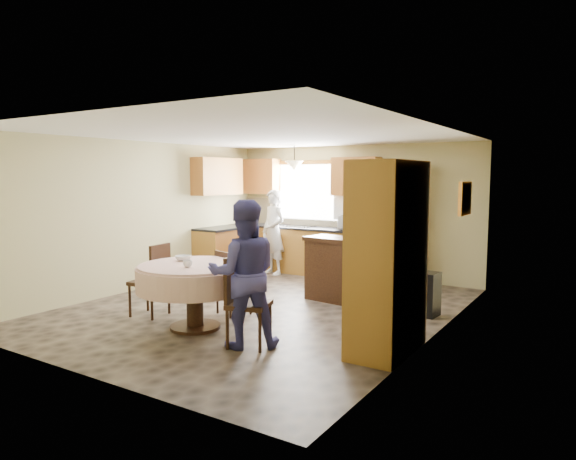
% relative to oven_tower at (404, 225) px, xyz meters
% --- Properties ---
extents(floor, '(5.00, 6.00, 0.01)m').
position_rel_oven_tower_xyz_m(floor, '(-1.15, -2.69, -1.06)').
color(floor, brown).
rests_on(floor, ground).
extents(ceiling, '(5.00, 6.00, 0.01)m').
position_rel_oven_tower_xyz_m(ceiling, '(-1.15, -2.69, 1.44)').
color(ceiling, white).
rests_on(ceiling, wall_back).
extents(wall_back, '(5.00, 0.02, 2.50)m').
position_rel_oven_tower_xyz_m(wall_back, '(-1.15, 0.31, 0.19)').
color(wall_back, tan).
rests_on(wall_back, floor).
extents(wall_front, '(5.00, 0.02, 2.50)m').
position_rel_oven_tower_xyz_m(wall_front, '(-1.15, -5.69, 0.19)').
color(wall_front, tan).
rests_on(wall_front, floor).
extents(wall_left, '(0.02, 6.00, 2.50)m').
position_rel_oven_tower_xyz_m(wall_left, '(-3.65, -2.69, 0.19)').
color(wall_left, tan).
rests_on(wall_left, floor).
extents(wall_right, '(0.02, 6.00, 2.50)m').
position_rel_oven_tower_xyz_m(wall_right, '(1.35, -2.69, 0.19)').
color(wall_right, tan).
rests_on(wall_right, floor).
extents(window, '(1.40, 0.03, 1.10)m').
position_rel_oven_tower_xyz_m(window, '(-2.15, 0.29, 0.54)').
color(window, white).
rests_on(window, wall_back).
extents(curtain_left, '(0.22, 0.02, 1.15)m').
position_rel_oven_tower_xyz_m(curtain_left, '(-2.90, 0.24, 0.59)').
color(curtain_left, white).
rests_on(curtain_left, wall_back).
extents(curtain_right, '(0.22, 0.02, 1.15)m').
position_rel_oven_tower_xyz_m(curtain_right, '(-1.40, 0.24, 0.59)').
color(curtain_right, white).
rests_on(curtain_right, wall_back).
extents(base_cab_back, '(3.30, 0.60, 0.88)m').
position_rel_oven_tower_xyz_m(base_cab_back, '(-2.00, 0.01, -0.62)').
color(base_cab_back, gold).
rests_on(base_cab_back, floor).
extents(counter_back, '(3.30, 0.64, 0.04)m').
position_rel_oven_tower_xyz_m(counter_back, '(-2.00, 0.01, -0.16)').
color(counter_back, black).
rests_on(counter_back, base_cab_back).
extents(base_cab_left, '(0.60, 1.20, 0.88)m').
position_rel_oven_tower_xyz_m(base_cab_left, '(-3.35, -0.89, -0.62)').
color(base_cab_left, gold).
rests_on(base_cab_left, floor).
extents(counter_left, '(0.64, 1.20, 0.04)m').
position_rel_oven_tower_xyz_m(counter_left, '(-3.35, -0.89, -0.16)').
color(counter_left, black).
rests_on(counter_left, base_cab_left).
extents(backsplash, '(3.30, 0.02, 0.55)m').
position_rel_oven_tower_xyz_m(backsplash, '(-2.00, 0.30, 0.12)').
color(backsplash, beige).
rests_on(backsplash, wall_back).
extents(wall_cab_left, '(0.85, 0.33, 0.72)m').
position_rel_oven_tower_xyz_m(wall_cab_left, '(-3.20, 0.15, 0.85)').
color(wall_cab_left, '#C37D30').
rests_on(wall_cab_left, wall_back).
extents(wall_cab_right, '(0.90, 0.33, 0.72)m').
position_rel_oven_tower_xyz_m(wall_cab_right, '(-1.00, 0.15, 0.85)').
color(wall_cab_right, '#C37D30').
rests_on(wall_cab_right, wall_back).
extents(wall_cab_side, '(0.33, 1.20, 0.72)m').
position_rel_oven_tower_xyz_m(wall_cab_side, '(-3.48, -0.89, 0.85)').
color(wall_cab_side, '#C37D30').
rests_on(wall_cab_side, wall_left).
extents(oven_tower, '(0.66, 0.62, 2.12)m').
position_rel_oven_tower_xyz_m(oven_tower, '(0.00, 0.00, 0.00)').
color(oven_tower, gold).
rests_on(oven_tower, floor).
extents(oven_upper, '(0.56, 0.01, 0.45)m').
position_rel_oven_tower_xyz_m(oven_upper, '(0.00, -0.31, 0.19)').
color(oven_upper, black).
rests_on(oven_upper, oven_tower).
extents(oven_lower, '(0.56, 0.01, 0.45)m').
position_rel_oven_tower_xyz_m(oven_lower, '(0.00, -0.31, -0.31)').
color(oven_lower, black).
rests_on(oven_lower, oven_tower).
extents(pendant, '(0.36, 0.36, 0.18)m').
position_rel_oven_tower_xyz_m(pendant, '(-2.15, -0.19, 1.06)').
color(pendant, beige).
rests_on(pendant, ceiling).
extents(sideboard, '(1.35, 0.70, 0.92)m').
position_rel_oven_tower_xyz_m(sideboard, '(-0.28, -1.72, -0.60)').
color(sideboard, '#361F0E').
rests_on(sideboard, floor).
extents(space_heater, '(0.47, 0.35, 0.61)m').
position_rel_oven_tower_xyz_m(space_heater, '(0.93, -1.81, -0.76)').
color(space_heater, black).
rests_on(space_heater, floor).
extents(cupboard, '(0.55, 1.09, 2.08)m').
position_rel_oven_tower_xyz_m(cupboard, '(1.07, -3.48, -0.02)').
color(cupboard, gold).
rests_on(cupboard, floor).
extents(dining_table, '(1.44, 1.44, 0.82)m').
position_rel_oven_tower_xyz_m(dining_table, '(-1.29, -3.96, -0.42)').
color(dining_table, '#361F0E').
rests_on(dining_table, floor).
extents(chair_left, '(0.49, 0.49, 1.00)m').
position_rel_oven_tower_xyz_m(chair_left, '(-2.16, -3.83, -0.51)').
color(chair_left, '#361F0E').
rests_on(chair_left, floor).
extents(chair_back, '(0.49, 0.49, 0.89)m').
position_rel_oven_tower_xyz_m(chair_back, '(-1.33, -3.23, -0.57)').
color(chair_back, '#361F0E').
rests_on(chair_back, floor).
extents(chair_right, '(0.55, 0.55, 1.02)m').
position_rel_oven_tower_xyz_m(chair_right, '(-0.39, -4.16, -0.50)').
color(chair_right, '#361F0E').
rests_on(chair_right, floor).
extents(framed_picture, '(0.06, 0.57, 0.47)m').
position_rel_oven_tower_xyz_m(framed_picture, '(1.32, -1.21, 0.54)').
color(framed_picture, gold).
rests_on(framed_picture, wall_right).
extents(microwave, '(0.54, 0.41, 0.27)m').
position_rel_oven_tower_xyz_m(microwave, '(-0.97, -0.04, -0.00)').
color(microwave, silver).
rests_on(microwave, counter_back).
extents(person_sink, '(0.71, 0.59, 1.66)m').
position_rel_oven_tower_xyz_m(person_sink, '(-2.48, -0.42, -0.23)').
color(person_sink, silver).
rests_on(person_sink, floor).
extents(person_dining, '(1.02, 1.00, 1.66)m').
position_rel_oven_tower_xyz_m(person_dining, '(-0.35, -4.17, -0.23)').
color(person_dining, navy).
rests_on(person_dining, floor).
extents(bowl_sideboard, '(0.24, 0.24, 0.05)m').
position_rel_oven_tower_xyz_m(bowl_sideboard, '(-0.65, -1.72, -0.11)').
color(bowl_sideboard, '#B2B2B2').
rests_on(bowl_sideboard, sideboard).
extents(bottle_sideboard, '(0.13, 0.13, 0.33)m').
position_rel_oven_tower_xyz_m(bottle_sideboard, '(0.06, -1.72, 0.03)').
color(bottle_sideboard, silver).
rests_on(bottle_sideboard, sideboard).
extents(cup_table, '(0.13, 0.13, 0.09)m').
position_rel_oven_tower_xyz_m(cup_table, '(-1.20, -4.17, -0.20)').
color(cup_table, '#B2B2B2').
rests_on(cup_table, dining_table).
extents(bowl_table, '(0.21, 0.21, 0.07)m').
position_rel_oven_tower_xyz_m(bowl_table, '(-1.60, -3.83, -0.21)').
color(bowl_table, '#B2B2B2').
rests_on(bowl_table, dining_table).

